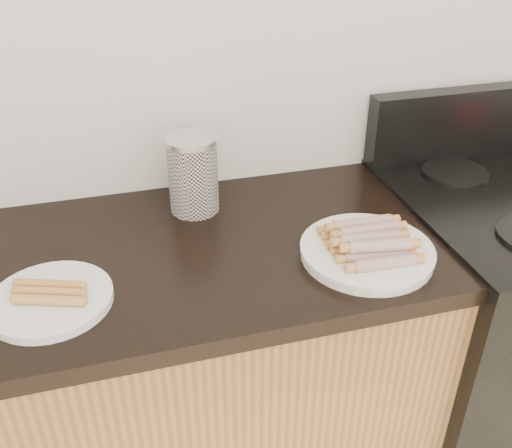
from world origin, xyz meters
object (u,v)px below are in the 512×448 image
object	(u,v)px
side_plate	(51,300)
mug	(197,182)
canister	(193,174)
stove	(508,327)
main_plate	(367,253)

from	to	relation	value
side_plate	mug	distance (m)	0.50
side_plate	canister	world-z (taller)	canister
side_plate	stove	bearing A→B (deg)	4.73
main_plate	canister	distance (m)	0.46
stove	main_plate	size ratio (longest dim) A/B	3.14
canister	mug	xyz separation A→B (m)	(0.02, 0.06, -0.05)
main_plate	mug	distance (m)	0.48
stove	mug	world-z (taller)	mug
canister	mug	world-z (taller)	canister
stove	side_plate	bearing A→B (deg)	-175.27
stove	side_plate	xyz separation A→B (m)	(-1.24, -0.10, 0.45)
stove	main_plate	distance (m)	0.74
mug	stove	bearing A→B (deg)	-15.55
stove	side_plate	size ratio (longest dim) A/B	3.77
main_plate	canister	size ratio (longest dim) A/B	1.50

